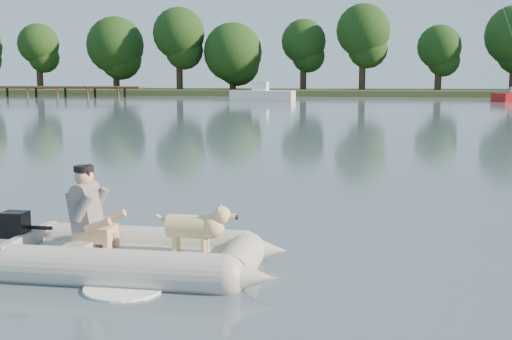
# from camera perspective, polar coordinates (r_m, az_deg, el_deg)

# --- Properties ---
(water) EXTENTS (160.00, 160.00, 0.00)m
(water) POSITION_cam_1_polar(r_m,az_deg,el_deg) (7.33, -5.39, -8.19)
(water) COLOR slate
(water) RESTS_ON ground
(shore_bank) EXTENTS (160.00, 12.00, 0.70)m
(shore_bank) POSITION_cam_1_polar(r_m,az_deg,el_deg) (68.88, 6.23, 6.85)
(shore_bank) COLOR #47512D
(shore_bank) RESTS_ON water
(dock) EXTENTS (18.00, 2.00, 1.04)m
(dock) POSITION_cam_1_polar(r_m,az_deg,el_deg) (65.01, -17.73, 6.65)
(dock) COLOR #4C331E
(dock) RESTS_ON water
(treeline) EXTENTS (92.07, 7.35, 9.27)m
(treeline) POSITION_cam_1_polar(r_m,az_deg,el_deg) (68.56, 15.29, 10.76)
(treeline) COLOR #332316
(treeline) RESTS_ON shore_bank
(dinghy) EXTENTS (4.02, 2.62, 1.21)m
(dinghy) POSITION_cam_1_polar(r_m,az_deg,el_deg) (7.02, -10.39, -4.77)
(dinghy) COLOR #A2A19C
(dinghy) RESTS_ON water
(man) EXTENTS (0.65, 0.56, 0.93)m
(man) POSITION_cam_1_polar(r_m,az_deg,el_deg) (7.25, -14.82, -3.14)
(man) COLOR slate
(man) RESTS_ON dinghy
(dog) EXTENTS (0.82, 0.31, 0.54)m
(dog) POSITION_cam_1_polar(r_m,az_deg,el_deg) (6.90, -5.85, -5.38)
(dog) COLOR tan
(dog) RESTS_ON dinghy
(outboard_motor) EXTENTS (0.37, 0.26, 0.68)m
(outboard_motor) POSITION_cam_1_polar(r_m,az_deg,el_deg) (7.67, -20.56, -5.86)
(outboard_motor) COLOR black
(outboard_motor) RESTS_ON dinghy
(motorboat) EXTENTS (5.58, 2.69, 2.27)m
(motorboat) POSITION_cam_1_polar(r_m,az_deg,el_deg) (53.33, 0.61, 7.30)
(motorboat) COLOR white
(motorboat) RESTS_ON water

